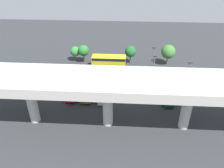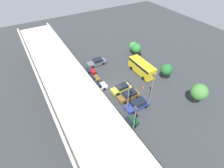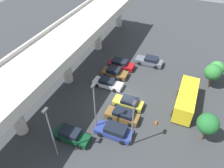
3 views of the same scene
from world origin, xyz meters
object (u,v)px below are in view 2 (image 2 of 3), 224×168
(lamp_post_by_overpass, at_px, (134,123))
(parked_car_4, at_px, (96,88))
(parked_car_3, at_px, (121,88))
(tree_front_centre, at_px, (167,69))
(parked_car_7, at_px, (97,62))
(tree_front_right, at_px, (136,48))
(shuttle_bus, at_px, (142,67))
(tree_front_left, at_px, (199,92))
(parked_car_2, at_px, (129,95))
(lamp_post_mid_lot, at_px, (128,96))
(tree_front_far_right, at_px, (134,46))
(parked_car_1, at_px, (137,105))
(parked_car_5, at_px, (90,80))
(lamp_post_near_aisle, at_px, (152,88))
(parked_car_6, at_px, (86,74))
(traffic_cone, at_px, (143,87))

(lamp_post_by_overpass, bearing_deg, parked_car_4, -1.45)
(parked_car_3, xyz_separation_m, tree_front_centre, (-1.87, -10.42, 2.26))
(parked_car_7, bearing_deg, tree_front_right, 166.60)
(shuttle_bus, height_order, tree_front_left, tree_front_left)
(parked_car_2, relative_size, lamp_post_by_overpass, 0.59)
(lamp_post_mid_lot, relative_size, tree_front_far_right, 2.13)
(parked_car_7, xyz_separation_m, lamp_post_mid_lot, (-17.17, 2.34, 3.82))
(parked_car_2, bearing_deg, parked_car_1, 89.87)
(parked_car_1, xyz_separation_m, parked_car_5, (11.38, 4.66, -0.05))
(parked_car_1, height_order, parked_car_4, parked_car_1)
(parked_car_4, bearing_deg, tree_front_left, -41.74)
(tree_front_centre, distance_m, tree_front_right, 10.89)
(parked_car_7, distance_m, lamp_post_by_overpass, 23.17)
(tree_front_right, bearing_deg, lamp_post_near_aisle, 152.48)
(parked_car_1, bearing_deg, tree_front_left, 154.55)
(parked_car_5, distance_m, tree_front_far_right, 16.48)
(tree_front_centre, bearing_deg, parked_car_7, 38.09)
(parked_car_5, distance_m, parked_car_7, 7.23)
(parked_car_7, distance_m, tree_front_right, 10.88)
(lamp_post_by_overpass, bearing_deg, parked_car_7, -12.29)
(parked_car_3, xyz_separation_m, parked_car_6, (8.48, 4.42, 0.04))
(parked_car_6, height_order, lamp_post_mid_lot, lamp_post_mid_lot)
(tree_front_right, bearing_deg, parked_car_6, 92.10)
(tree_front_left, bearing_deg, lamp_post_near_aisle, 61.03)
(parked_car_5, bearing_deg, tree_front_right, 11.95)
(tree_front_left, relative_size, tree_front_right, 1.13)
(lamp_post_near_aisle, bearing_deg, shuttle_bus, -29.29)
(parked_car_3, bearing_deg, tree_front_centre, 169.80)
(lamp_post_by_overpass, xyz_separation_m, traffic_cone, (9.16, -9.45, -4.27))
(shuttle_bus, distance_m, tree_front_centre, 5.74)
(parked_car_1, bearing_deg, tree_front_centre, -160.63)
(parked_car_2, height_order, parked_car_4, parked_car_2)
(lamp_post_near_aisle, height_order, lamp_post_by_overpass, lamp_post_by_overpass)
(parked_car_3, height_order, lamp_post_near_aisle, lamp_post_near_aisle)
(parked_car_4, distance_m, tree_front_right, 16.25)
(parked_car_4, distance_m, tree_front_far_right, 17.64)
(shuttle_bus, relative_size, lamp_post_by_overpass, 0.95)
(parked_car_3, relative_size, parked_car_7, 0.89)
(parked_car_1, height_order, lamp_post_near_aisle, lamp_post_near_aisle)
(lamp_post_mid_lot, xyz_separation_m, tree_front_right, (14.70, -12.71, -1.60))
(parked_car_2, height_order, lamp_post_by_overpass, lamp_post_by_overpass)
(parked_car_6, bearing_deg, lamp_post_by_overpass, -91.45)
(parked_car_5, distance_m, lamp_post_mid_lot, 12.35)
(lamp_post_by_overpass, relative_size, tree_front_far_right, 2.17)
(lamp_post_near_aisle, height_order, tree_front_centre, lamp_post_near_aisle)
(lamp_post_by_overpass, bearing_deg, shuttle_bus, -42.07)
(tree_front_right, distance_m, traffic_cone, 12.43)
(parked_car_3, relative_size, lamp_post_mid_lot, 0.56)
(lamp_post_near_aisle, relative_size, lamp_post_mid_lot, 0.94)
(parked_car_1, relative_size, tree_front_far_right, 1.32)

